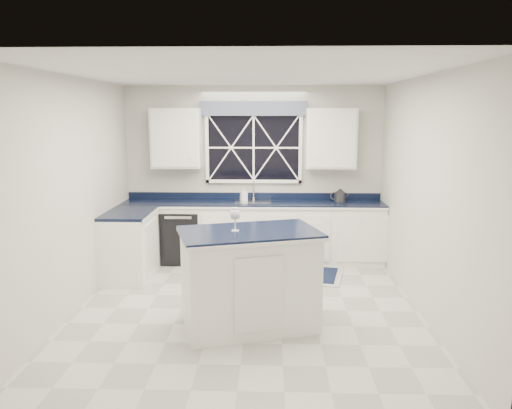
{
  "coord_description": "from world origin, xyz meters",
  "views": [
    {
      "loc": [
        0.27,
        -5.55,
        2.28
      ],
      "look_at": [
        0.09,
        0.4,
        1.19
      ],
      "focal_mm": 35.0,
      "sensor_mm": 36.0,
      "label": 1
    }
  ],
  "objects_px": {
    "island": "(249,279)",
    "soap_bottle": "(244,194)",
    "dishwasher": "(183,235)",
    "wine_glass": "(235,215)",
    "kettle": "(340,195)",
    "faucet": "(254,190)"
  },
  "relations": [
    {
      "from": "kettle",
      "to": "soap_bottle",
      "type": "relative_size",
      "value": 1.35
    },
    {
      "from": "island",
      "to": "soap_bottle",
      "type": "distance_m",
      "value": 2.62
    },
    {
      "from": "island",
      "to": "kettle",
      "type": "xyz_separation_m",
      "value": [
        1.28,
        2.49,
        0.5
      ]
    },
    {
      "from": "faucet",
      "to": "island",
      "type": "relative_size",
      "value": 0.19
    },
    {
      "from": "dishwasher",
      "to": "kettle",
      "type": "height_order",
      "value": "kettle"
    },
    {
      "from": "faucet",
      "to": "wine_glass",
      "type": "xyz_separation_m",
      "value": [
        -0.1,
        -2.63,
        0.14
      ]
    },
    {
      "from": "dishwasher",
      "to": "soap_bottle",
      "type": "height_order",
      "value": "soap_bottle"
    },
    {
      "from": "wine_glass",
      "to": "soap_bottle",
      "type": "xyz_separation_m",
      "value": [
        -0.05,
        2.58,
        -0.19
      ]
    },
    {
      "from": "kettle",
      "to": "island",
      "type": "bearing_deg",
      "value": -102.34
    },
    {
      "from": "island",
      "to": "wine_glass",
      "type": "distance_m",
      "value": 0.72
    },
    {
      "from": "dishwasher",
      "to": "wine_glass",
      "type": "height_order",
      "value": "wine_glass"
    },
    {
      "from": "dishwasher",
      "to": "faucet",
      "type": "bearing_deg",
      "value": 10.02
    },
    {
      "from": "faucet",
      "to": "kettle",
      "type": "height_order",
      "value": "faucet"
    },
    {
      "from": "dishwasher",
      "to": "kettle",
      "type": "distance_m",
      "value": 2.51
    },
    {
      "from": "dishwasher",
      "to": "wine_glass",
      "type": "distance_m",
      "value": 2.76
    },
    {
      "from": "island",
      "to": "wine_glass",
      "type": "relative_size",
      "value": 6.51
    },
    {
      "from": "island",
      "to": "soap_bottle",
      "type": "relative_size",
      "value": 7.6
    },
    {
      "from": "faucet",
      "to": "kettle",
      "type": "xyz_separation_m",
      "value": [
        1.33,
        -0.11,
        -0.06
      ]
    },
    {
      "from": "faucet",
      "to": "wine_glass",
      "type": "distance_m",
      "value": 2.64
    },
    {
      "from": "soap_bottle",
      "to": "island",
      "type": "bearing_deg",
      "value": -85.6
    },
    {
      "from": "dishwasher",
      "to": "island",
      "type": "relative_size",
      "value": 0.51
    },
    {
      "from": "dishwasher",
      "to": "soap_bottle",
      "type": "relative_size",
      "value": 3.85
    }
  ]
}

